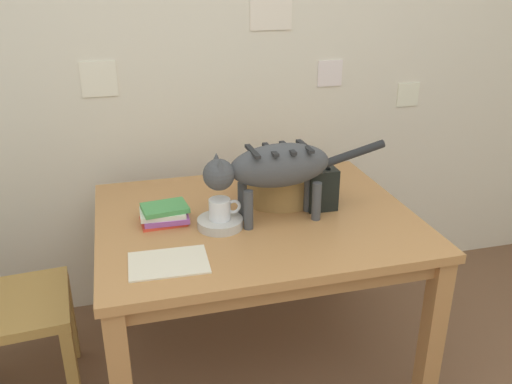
{
  "coord_description": "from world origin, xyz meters",
  "views": [
    {
      "loc": [
        -0.52,
        -0.52,
        1.65
      ],
      "look_at": [
        -0.03,
        1.35,
        0.82
      ],
      "focal_mm": 38.04,
      "sensor_mm": 36.0,
      "label": 1
    }
  ],
  "objects_px": {
    "wicker_basket": "(279,184)",
    "toaster": "(316,184)",
    "dining_table": "(256,234)",
    "cat": "(273,168)",
    "saucer_bowl": "(220,223)",
    "book_stack": "(164,214)",
    "coffee_mug": "(221,209)",
    "magazine": "(169,263)"
  },
  "relations": [
    {
      "from": "wicker_basket",
      "to": "toaster",
      "type": "xyz_separation_m",
      "value": [
        0.13,
        -0.1,
        0.02
      ]
    },
    {
      "from": "dining_table",
      "to": "cat",
      "type": "relative_size",
      "value": 1.7
    },
    {
      "from": "saucer_bowl",
      "to": "wicker_basket",
      "type": "xyz_separation_m",
      "value": [
        0.3,
        0.21,
        0.04
      ]
    },
    {
      "from": "dining_table",
      "to": "book_stack",
      "type": "relative_size",
      "value": 6.59
    },
    {
      "from": "dining_table",
      "to": "coffee_mug",
      "type": "xyz_separation_m",
      "value": [
        -0.15,
        -0.06,
        0.16
      ]
    },
    {
      "from": "magazine",
      "to": "coffee_mug",
      "type": "bearing_deg",
      "value": 46.68
    },
    {
      "from": "cat",
      "to": "coffee_mug",
      "type": "bearing_deg",
      "value": 90.03
    },
    {
      "from": "toaster",
      "to": "coffee_mug",
      "type": "bearing_deg",
      "value": -164.38
    },
    {
      "from": "cat",
      "to": "book_stack",
      "type": "distance_m",
      "value": 0.45
    },
    {
      "from": "cat",
      "to": "book_stack",
      "type": "xyz_separation_m",
      "value": [
        -0.41,
        0.09,
        -0.18
      ]
    },
    {
      "from": "magazine",
      "to": "toaster",
      "type": "xyz_separation_m",
      "value": [
        0.65,
        0.34,
        0.08
      ]
    },
    {
      "from": "book_stack",
      "to": "toaster",
      "type": "distance_m",
      "value": 0.63
    },
    {
      "from": "dining_table",
      "to": "magazine",
      "type": "xyz_separation_m",
      "value": [
        -0.38,
        -0.28,
        0.09
      ]
    },
    {
      "from": "dining_table",
      "to": "coffee_mug",
      "type": "relative_size",
      "value": 10.15
    },
    {
      "from": "cat",
      "to": "wicker_basket",
      "type": "height_order",
      "value": "cat"
    },
    {
      "from": "coffee_mug",
      "to": "book_stack",
      "type": "height_order",
      "value": "coffee_mug"
    },
    {
      "from": "coffee_mug",
      "to": "book_stack",
      "type": "xyz_separation_m",
      "value": [
        -0.2,
        0.09,
        -0.04
      ]
    },
    {
      "from": "dining_table",
      "to": "toaster",
      "type": "xyz_separation_m",
      "value": [
        0.27,
        0.05,
        0.17
      ]
    },
    {
      "from": "book_stack",
      "to": "cat",
      "type": "bearing_deg",
      "value": -12.02
    },
    {
      "from": "saucer_bowl",
      "to": "toaster",
      "type": "bearing_deg",
      "value": 15.5
    },
    {
      "from": "magazine",
      "to": "toaster",
      "type": "distance_m",
      "value": 0.73
    },
    {
      "from": "dining_table",
      "to": "toaster",
      "type": "distance_m",
      "value": 0.32
    },
    {
      "from": "dining_table",
      "to": "wicker_basket",
      "type": "height_order",
      "value": "wicker_basket"
    },
    {
      "from": "book_stack",
      "to": "dining_table",
      "type": "bearing_deg",
      "value": -4.63
    },
    {
      "from": "wicker_basket",
      "to": "cat",
      "type": "bearing_deg",
      "value": -112.77
    },
    {
      "from": "dining_table",
      "to": "coffee_mug",
      "type": "height_order",
      "value": "coffee_mug"
    },
    {
      "from": "book_stack",
      "to": "toaster",
      "type": "xyz_separation_m",
      "value": [
        0.62,
        0.02,
        0.05
      ]
    },
    {
      "from": "dining_table",
      "to": "book_stack",
      "type": "height_order",
      "value": "book_stack"
    },
    {
      "from": "coffee_mug",
      "to": "toaster",
      "type": "xyz_separation_m",
      "value": [
        0.42,
        0.12,
        0.01
      ]
    },
    {
      "from": "book_stack",
      "to": "toaster",
      "type": "height_order",
      "value": "toaster"
    },
    {
      "from": "magazine",
      "to": "toaster",
      "type": "bearing_deg",
      "value": 29.75
    },
    {
      "from": "coffee_mug",
      "to": "saucer_bowl",
      "type": "bearing_deg",
      "value": -180.0
    },
    {
      "from": "toaster",
      "to": "cat",
      "type": "bearing_deg",
      "value": -152.94
    },
    {
      "from": "wicker_basket",
      "to": "toaster",
      "type": "distance_m",
      "value": 0.16
    },
    {
      "from": "coffee_mug",
      "to": "dining_table",
      "type": "bearing_deg",
      "value": 22.9
    },
    {
      "from": "dining_table",
      "to": "toaster",
      "type": "relative_size",
      "value": 6.16
    },
    {
      "from": "coffee_mug",
      "to": "magazine",
      "type": "relative_size",
      "value": 0.46
    },
    {
      "from": "saucer_bowl",
      "to": "coffee_mug",
      "type": "height_order",
      "value": "coffee_mug"
    },
    {
      "from": "wicker_basket",
      "to": "magazine",
      "type": "bearing_deg",
      "value": -139.89
    },
    {
      "from": "toaster",
      "to": "magazine",
      "type": "bearing_deg",
      "value": -152.4
    },
    {
      "from": "cat",
      "to": "coffee_mug",
      "type": "distance_m",
      "value": 0.25
    },
    {
      "from": "cat",
      "to": "toaster",
      "type": "distance_m",
      "value": 0.28
    }
  ]
}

